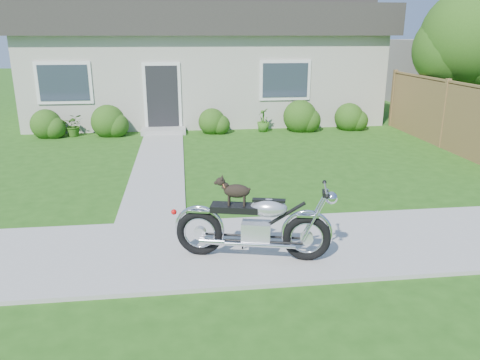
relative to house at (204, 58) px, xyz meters
name	(u,v)px	position (x,y,z in m)	size (l,w,h in m)	color
ground	(248,248)	(0.00, -11.99, -2.16)	(80.00, 80.00, 0.00)	#235114
sidewalk	(248,246)	(0.00, -11.99, -2.14)	(24.00, 2.20, 0.04)	#9E9B93
walkway	(159,163)	(-1.50, -6.99, -2.14)	(1.20, 8.00, 0.03)	#9E9B93
house	(204,58)	(0.00, 0.00, 0.00)	(12.60, 7.03, 4.50)	#B9B4A7
fence	(444,114)	(6.30, -6.24, -1.22)	(0.12, 6.62, 1.90)	#936742
tree_near	(474,43)	(7.71, -4.97, 0.65)	(2.87, 2.85, 4.38)	#3D2B1C
shrub_row	(211,120)	(0.02, -3.49, -1.73)	(10.59, 1.09, 1.09)	#294F14
potted_plant_left	(74,125)	(-4.25, -3.44, -1.81)	(0.63, 0.55, 0.70)	#305D18
potted_plant_right	(263,120)	(1.72, -3.44, -1.78)	(0.42, 0.42, 0.75)	#366D1E
motorcycle_with_dog	(255,224)	(0.05, -12.40, -1.61)	(2.19, 0.84, 1.17)	black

